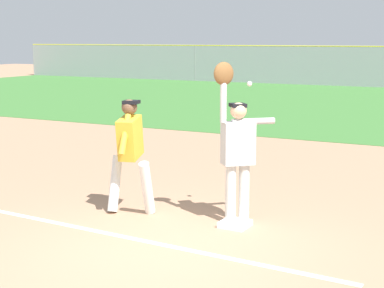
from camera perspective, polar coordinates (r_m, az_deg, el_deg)
The scene contains 7 objects.
ground_plane at distance 7.43m, azimuth -3.00°, elevation -10.27°, with size 81.71×81.71×0.00m, color tan.
first_base at distance 8.34m, azimuth 4.18°, elevation -7.69°, with size 0.38×0.38×0.08m, color white.
fielder at distance 8.27m, azimuth 4.33°, elevation -0.13°, with size 0.75×0.67×2.28m.
runner at distance 8.76m, azimuth -5.98°, elevation -0.40°, with size 0.83×0.84×1.72m.
baseball at distance 8.44m, azimuth 5.57°, elevation 5.81°, with size 0.07×0.07×0.07m, color white.
parked_car_blue at distance 39.48m, azimuth 4.75°, elevation 7.33°, with size 4.59×2.50×1.25m.
parked_car_black at distance 38.03m, azimuth 11.90°, elevation 7.04°, with size 4.46×2.23×1.25m.
Camera 1 is at (3.47, -6.04, 2.59)m, focal length 55.29 mm.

